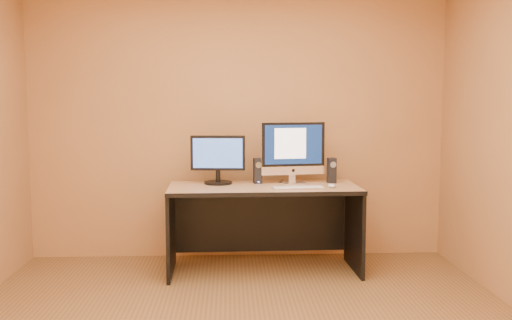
# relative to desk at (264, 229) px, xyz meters

# --- Properties ---
(walls) EXTENTS (4.00, 4.00, 2.60)m
(walls) POSITION_rel_desk_xyz_m (-0.21, -1.44, 0.91)
(walls) COLOR #A97344
(walls) RESTS_ON ground
(desk) EXTENTS (1.68, 0.77, 0.77)m
(desk) POSITION_rel_desk_xyz_m (0.00, 0.00, 0.00)
(desk) COLOR tan
(desk) RESTS_ON ground
(imac) EXTENTS (0.62, 0.30, 0.57)m
(imac) POSITION_rel_desk_xyz_m (0.28, 0.16, 0.67)
(imac) COLOR silver
(imac) RESTS_ON desk
(second_monitor) EXTENTS (0.52, 0.28, 0.44)m
(second_monitor) POSITION_rel_desk_xyz_m (-0.40, 0.15, 0.60)
(second_monitor) COLOR black
(second_monitor) RESTS_ON desk
(speaker_left) EXTENTS (0.08, 0.09, 0.23)m
(speaker_left) POSITION_rel_desk_xyz_m (-0.04, 0.18, 0.50)
(speaker_left) COLOR black
(speaker_left) RESTS_ON desk
(speaker_right) EXTENTS (0.08, 0.09, 0.23)m
(speaker_right) POSITION_rel_desk_xyz_m (0.63, 0.17, 0.50)
(speaker_right) COLOR black
(speaker_right) RESTS_ON desk
(keyboard) EXTENTS (0.46, 0.17, 0.02)m
(keyboard) POSITION_rel_desk_xyz_m (0.28, -0.17, 0.39)
(keyboard) COLOR silver
(keyboard) RESTS_ON desk
(mouse) EXTENTS (0.08, 0.11, 0.04)m
(mouse) POSITION_rel_desk_xyz_m (0.58, -0.12, 0.40)
(mouse) COLOR silver
(mouse) RESTS_ON desk
(cable_a) EXTENTS (0.05, 0.23, 0.01)m
(cable_a) POSITION_rel_desk_xyz_m (0.32, 0.26, 0.39)
(cable_a) COLOR black
(cable_a) RESTS_ON desk
(cable_b) EXTENTS (0.06, 0.18, 0.01)m
(cable_b) POSITION_rel_desk_xyz_m (0.18, 0.27, 0.39)
(cable_b) COLOR black
(cable_b) RESTS_ON desk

